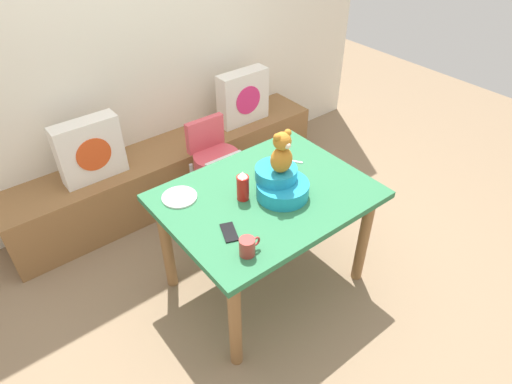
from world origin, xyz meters
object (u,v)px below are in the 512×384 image
Objects in this scene: teddy_bear at (282,153)px; coffee_mug at (248,247)px; dining_table at (266,208)px; dinner_plate_near at (179,197)px; pillow_floral_right at (243,97)px; highchair at (216,158)px; ketchup_bottle at (243,186)px; cell_phone at (229,232)px; infant_seat_teal at (280,184)px; pillow_floral_left at (90,150)px.

teddy_bear is 2.08× the size of coffee_mug.
dinner_plate_near is at bearing 146.40° from dining_table.
pillow_floral_right reaches higher than dining_table.
ketchup_bottle reaches higher than highchair.
highchair is 5.49× the size of cell_phone.
infant_seat_teal is at bearing -40.00° from dining_table.
teddy_bear is 0.29m from ketchup_bottle.
pillow_floral_right is at bearing 61.85° from infant_seat_teal.
pillow_floral_right is 2.38× the size of ketchup_bottle.
pillow_floral_left is 0.87m from highchair.
pillow_floral_left is at bearing 180.00° from pillow_floral_right.
dining_table is 0.51m from dinner_plate_near.
teddy_bear reaches higher than dinner_plate_near.
dinner_plate_near reaches higher than cell_phone.
highchair is at bearing -143.69° from pillow_floral_right.
pillow_floral_left is at bearing 117.98° from teddy_bear.
pillow_floral_right is 3.67× the size of coffee_mug.
infant_seat_teal is at bearing -147.16° from cell_phone.
cell_phone is at bearing -141.13° from ketchup_bottle.
coffee_mug is (-0.24, -0.36, -0.04)m from ketchup_bottle.
highchair is 3.16× the size of teddy_bear.
coffee_mug is at bearing -123.98° from ketchup_bottle.
cell_phone is (0.01, 0.18, -0.04)m from coffee_mug.
ketchup_bottle is at bearing -119.80° from cell_phone.
teddy_bear reaches higher than highchair.
highchair is 4.27× the size of ketchup_bottle.
pillow_floral_right is 1.44m from teddy_bear.
pillow_floral_left is 3.06× the size of cell_phone.
ketchup_bottle is at bearing -67.79° from pillow_floral_left.
dining_table is at bearing -121.24° from pillow_floral_right.
pillow_floral_left and infant_seat_teal have the same top height.
dining_table is 8.26× the size of cell_phone.
ketchup_bottle is 0.44m from coffee_mug.
ketchup_bottle is 0.30m from cell_phone.
dinner_plate_near is (-0.47, 0.32, -0.07)m from infant_seat_teal.
coffee_mug is at bearing 106.54° from cell_phone.
infant_seat_teal is at bearing 31.09° from coffee_mug.
pillow_floral_left is 0.56× the size of highchair.
infant_seat_teal reaches higher than dinner_plate_near.
dining_table is at bearing 139.69° from teddy_bear.
teddy_bear reaches higher than cell_phone.
ketchup_bottle reaches higher than coffee_mug.
teddy_bear is 1.25× the size of dinner_plate_near.
teddy_bear is 1.35× the size of ketchup_bottle.
cell_phone is (0.05, -0.41, -0.00)m from dinner_plate_near.
pillow_floral_right reaches higher than highchair.
coffee_mug reaches higher than dining_table.
highchair reaches higher than cell_phone.
ketchup_bottle is (-0.19, 0.10, -0.19)m from teddy_bear.
teddy_bear is at bearing -40.31° from dining_table.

